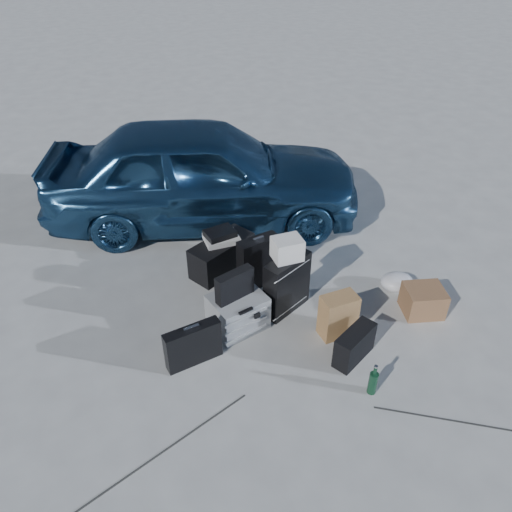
{
  "coord_description": "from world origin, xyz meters",
  "views": [
    {
      "loc": [
        -1.61,
        -2.71,
        3.29
      ],
      "look_at": [
        -0.1,
        0.85,
        0.54
      ],
      "focal_mm": 35.0,
      "sensor_mm": 36.0,
      "label": 1
    }
  ],
  "objects": [
    {
      "name": "messenger_bag",
      "position": [
        0.38,
        -0.21,
        0.15
      ],
      "size": [
        0.46,
        0.33,
        0.3
      ],
      "primitive_type": "cube",
      "rotation": [
        0.0,
        0.0,
        0.44
      ],
      "color": "black",
      "rests_on": "ground"
    },
    {
      "name": "green_bottle",
      "position": [
        0.31,
        -0.6,
        0.15
      ],
      "size": [
        0.08,
        0.08,
        0.3
      ],
      "primitive_type": "cylinder",
      "rotation": [
        0.0,
        0.0,
        -0.01
      ],
      "color": "#10331E",
      "rests_on": "ground"
    },
    {
      "name": "cardboard_box",
      "position": [
        1.32,
        0.05,
        0.14
      ],
      "size": [
        0.45,
        0.42,
        0.28
      ],
      "primitive_type": "cube",
      "rotation": [
        0.0,
        0.0,
        -0.3
      ],
      "color": "#8D5A3D",
      "rests_on": "ground"
    },
    {
      "name": "flat_box_black",
      "position": [
        -0.25,
        1.48,
        0.46
      ],
      "size": [
        0.33,
        0.26,
        0.07
      ],
      "primitive_type": "cube",
      "rotation": [
        0.0,
        0.0,
        0.13
      ],
      "color": "black",
      "rests_on": "flat_box_white"
    },
    {
      "name": "ground",
      "position": [
        0.0,
        0.0,
        0.0
      ],
      "size": [
        60.0,
        60.0,
        0.0
      ],
      "primitive_type": "plane",
      "color": "beige",
      "rests_on": "ground"
    },
    {
      "name": "flat_box_white",
      "position": [
        -0.24,
        1.47,
        0.39
      ],
      "size": [
        0.37,
        0.28,
        0.06
      ],
      "primitive_type": "cube",
      "rotation": [
        0.0,
        0.0,
        -0.05
      ],
      "color": "silver",
      "rests_on": "duffel_bag"
    },
    {
      "name": "duffel_bag",
      "position": [
        -0.25,
        1.46,
        0.18
      ],
      "size": [
        0.78,
        0.59,
        0.36
      ],
      "primitive_type": "cube",
      "rotation": [
        0.0,
        0.0,
        0.44
      ],
      "color": "black",
      "rests_on": "ground"
    },
    {
      "name": "car",
      "position": [
        -0.07,
        2.56,
        0.64
      ],
      "size": [
        4.01,
        2.64,
        1.27
      ],
      "primitive_type": "imported",
      "rotation": [
        0.0,
        0.0,
        1.24
      ],
      "color": "#2A5885",
      "rests_on": "ground"
    },
    {
      "name": "laptop_bag",
      "position": [
        -0.43,
        0.57,
        0.49
      ],
      "size": [
        0.38,
        0.19,
        0.28
      ],
      "primitive_type": "cube",
      "rotation": [
        0.0,
        0.0,
        0.27
      ],
      "color": "black",
      "rests_on": "pelican_case"
    },
    {
      "name": "white_carton",
      "position": [
        0.11,
        0.63,
        0.7
      ],
      "size": [
        0.27,
        0.22,
        0.21
      ],
      "primitive_type": "cube",
      "rotation": [
        0.0,
        0.0,
        -0.05
      ],
      "color": "silver",
      "rests_on": "suitcase_right"
    },
    {
      "name": "suitcase_left",
      "position": [
        0.02,
        1.07,
        0.28
      ],
      "size": [
        0.45,
        0.22,
        0.56
      ],
      "primitive_type": "cube",
      "rotation": [
        0.0,
        0.0,
        0.15
      ],
      "color": "black",
      "rests_on": "ground"
    },
    {
      "name": "pelican_case",
      "position": [
        -0.41,
        0.56,
        0.18
      ],
      "size": [
        0.55,
        0.48,
        0.35
      ],
      "primitive_type": "cube",
      "rotation": [
        0.0,
        0.0,
        0.2
      ],
      "color": "#999D9E",
      "rests_on": "ground"
    },
    {
      "name": "kraft_bag",
      "position": [
        0.4,
        0.11,
        0.22
      ],
      "size": [
        0.32,
        0.19,
        0.43
      ],
      "primitive_type": "cube",
      "rotation": [
        0.0,
        0.0,
        0.0
      ],
      "color": "#AF854C",
      "rests_on": "ground"
    },
    {
      "name": "suitcase_right",
      "position": [
        0.12,
        0.61,
        0.3
      ],
      "size": [
        0.53,
        0.36,
        0.6
      ],
      "primitive_type": "cube",
      "rotation": [
        0.0,
        0.0,
        0.42
      ],
      "color": "black",
      "rests_on": "ground"
    },
    {
      "name": "plastic_bag",
      "position": [
        1.3,
        0.43,
        0.09
      ],
      "size": [
        0.4,
        0.37,
        0.19
      ],
      "primitive_type": "ellipsoid",
      "rotation": [
        0.0,
        0.0,
        -0.27
      ],
      "color": "silver",
      "rests_on": "ground"
    },
    {
      "name": "briefcase",
      "position": [
        -0.93,
        0.29,
        0.19
      ],
      "size": [
        0.51,
        0.17,
        0.39
      ],
      "primitive_type": "cube",
      "rotation": [
        0.0,
        0.0,
        0.12
      ],
      "color": "black",
      "rests_on": "ground"
    }
  ]
}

